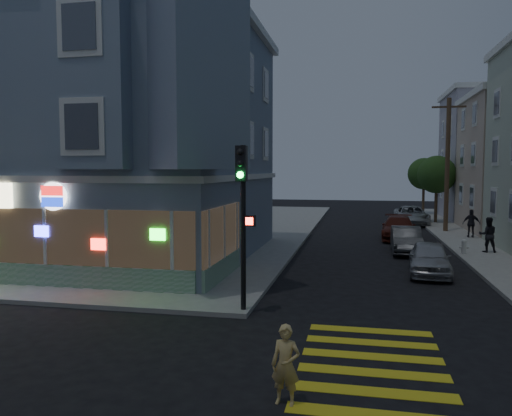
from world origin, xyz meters
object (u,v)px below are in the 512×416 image
(street_tree_near, at_px, (437,175))
(street_tree_far, at_px, (424,174))
(running_child, at_px, (286,365))
(pedestrian_a, at_px, (488,235))
(parked_car_b, at_px, (406,240))
(parked_car_a, at_px, (430,258))
(fire_hydrant, at_px, (464,246))
(parked_car_c, at_px, (399,228))
(traffic_signal, at_px, (243,199))
(parked_car_d, at_px, (411,215))
(pedestrian_b, at_px, (471,223))
(utility_pole, at_px, (447,163))

(street_tree_near, distance_m, street_tree_far, 8.00)
(street_tree_far, bearing_deg, running_child, -100.13)
(street_tree_near, relative_size, pedestrian_a, 2.97)
(pedestrian_a, distance_m, parked_car_b, 4.02)
(parked_car_a, distance_m, fire_hydrant, 5.24)
(street_tree_near, relative_size, street_tree_far, 1.00)
(parked_car_b, distance_m, parked_car_c, 5.20)
(traffic_signal, bearing_deg, parked_car_d, 74.00)
(pedestrian_b, xyz_separation_m, parked_car_c, (-4.40, -0.77, -0.30))
(running_child, height_order, parked_car_c, running_child)
(parked_car_a, bearing_deg, utility_pole, 83.45)
(fire_hydrant, bearing_deg, pedestrian_a, 34.17)
(traffic_signal, bearing_deg, street_tree_far, 74.83)
(pedestrian_a, bearing_deg, utility_pole, -85.73)
(running_child, distance_m, pedestrian_a, 19.69)
(parked_car_d, bearing_deg, pedestrian_b, -71.27)
(parked_car_b, relative_size, traffic_signal, 0.84)
(street_tree_far, xyz_separation_m, pedestrian_a, (0.40, -22.87, -2.89))
(utility_pole, height_order, street_tree_near, utility_pole)
(pedestrian_b, bearing_deg, street_tree_near, -80.41)
(pedestrian_a, relative_size, pedestrian_b, 1.03)
(parked_car_b, bearing_deg, running_child, -100.78)
(street_tree_far, distance_m, pedestrian_b, 17.39)
(running_child, height_order, traffic_signal, traffic_signal)
(street_tree_near, distance_m, fire_hydrant, 16.14)
(fire_hydrant, bearing_deg, street_tree_far, 87.83)
(running_child, relative_size, parked_car_c, 0.30)
(fire_hydrant, bearing_deg, running_child, -110.45)
(pedestrian_b, height_order, traffic_signal, traffic_signal)
(utility_pole, height_order, parked_car_d, utility_pole)
(pedestrian_a, xyz_separation_m, traffic_signal, (-9.78, -12.78, 2.42))
(traffic_signal, bearing_deg, fire_hydrant, 54.08)
(parked_car_a, bearing_deg, pedestrian_b, 75.79)
(parked_car_d, xyz_separation_m, traffic_signal, (-7.39, -26.53, 2.73))
(street_tree_near, relative_size, pedestrian_b, 3.07)
(utility_pole, relative_size, street_tree_near, 1.70)
(utility_pole, bearing_deg, running_child, -104.79)
(parked_car_c, relative_size, fire_hydrant, 6.62)
(street_tree_far, distance_m, pedestrian_a, 23.06)
(running_child, height_order, pedestrian_a, pedestrian_a)
(utility_pole, height_order, pedestrian_b, utility_pole)
(parked_car_b, bearing_deg, pedestrian_a, 4.20)
(pedestrian_b, bearing_deg, parked_car_a, 75.41)
(utility_pole, distance_m, running_child, 28.20)
(pedestrian_b, distance_m, parked_car_d, 8.48)
(pedestrian_b, distance_m, fire_hydrant, 6.86)
(fire_hydrant, bearing_deg, parked_car_c, 114.74)
(pedestrian_a, height_order, pedestrian_b, pedestrian_a)
(street_tree_near, distance_m, parked_car_c, 11.01)
(parked_car_b, height_order, parked_car_c, parked_car_c)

